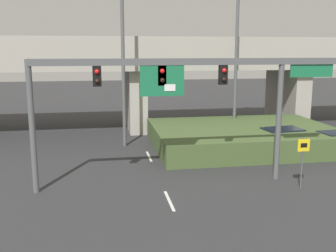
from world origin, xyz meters
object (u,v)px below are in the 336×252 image
object	(u,v)px
speed_limit_sign	(303,156)
highway_light_pole_near	(123,40)
signal_gantry	(181,84)
parked_sedan_near_right	(284,140)
highway_light_pole_far	(237,18)

from	to	relation	value
speed_limit_sign	highway_light_pole_near	xyz separation A→B (m)	(-7.91, 10.04, 5.63)
speed_limit_sign	highway_light_pole_near	distance (m)	13.97
signal_gantry	parked_sedan_near_right	world-z (taller)	signal_gantry
highway_light_pole_near	highway_light_pole_far	xyz separation A→B (m)	(8.56, 1.74, 1.68)
speed_limit_sign	highway_light_pole_far	world-z (taller)	highway_light_pole_far
speed_limit_sign	highway_light_pole_far	distance (m)	13.87
parked_sedan_near_right	signal_gantry	bearing A→B (deg)	-151.87
speed_limit_sign	highway_light_pole_near	size ratio (longest dim) A/B	0.18
signal_gantry	parked_sedan_near_right	bearing A→B (deg)	33.83
highway_light_pole_near	parked_sedan_near_right	world-z (taller)	highway_light_pole_near
highway_light_pole_near	highway_light_pole_far	distance (m)	8.89
highway_light_pole_near	parked_sedan_near_right	bearing A→B (deg)	-15.70
speed_limit_sign	parked_sedan_near_right	distance (m)	7.60
speed_limit_sign	highway_light_pole_far	bearing A→B (deg)	86.86
signal_gantry	speed_limit_sign	bearing A→B (deg)	-16.11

